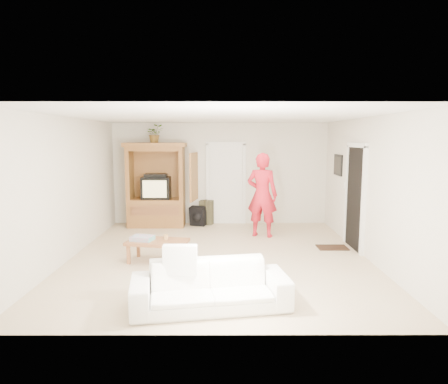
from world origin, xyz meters
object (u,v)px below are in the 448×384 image
Objects in this scene: armoire at (157,190)px; sofa at (210,286)px; man at (262,195)px; coffee_table at (158,243)px.

armoire is 5.17m from sofa.
man is 4.03m from sofa.
armoire is at bearing 109.91° from coffee_table.
armoire is 3.04m from coffee_table.
man is (2.53, -1.07, 0.04)m from armoire.
man is 0.93× the size of sofa.
sofa is at bearing -51.98° from coffee_table.
man is at bearing 65.53° from sofa.
sofa is (1.48, -4.92, -0.61)m from armoire.
armoire is at bearing -2.99° from man.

